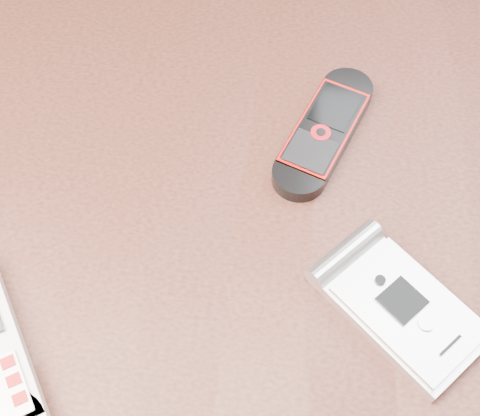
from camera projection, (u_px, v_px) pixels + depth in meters
name	position (u px, v px, depth m)	size (l,w,h in m)	color
table	(234.00, 281.00, 0.55)	(1.20, 0.80, 0.75)	black
nokia_black_red	(324.00, 131.00, 0.49)	(0.04, 0.13, 0.01)	black
motorola_razr	(404.00, 309.00, 0.42)	(0.06, 0.11, 0.02)	silver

